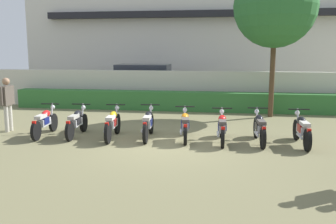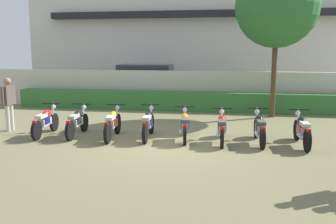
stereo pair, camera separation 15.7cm
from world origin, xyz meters
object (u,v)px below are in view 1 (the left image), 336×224
object	(u,v)px
motorcycle_in_row_3	(148,123)
inspector_person	(7,100)
motorcycle_in_row_6	(260,128)
motorcycle_in_row_1	(77,122)
motorcycle_in_row_7	(302,129)
parked_car	(146,83)
motorcycle_in_row_4	(185,125)
tree_near_inspector	(275,6)
motorcycle_in_row_2	(113,123)
motorcycle_in_row_0	(45,122)
motorcycle_in_row_5	(222,127)

from	to	relation	value
motorcycle_in_row_3	inspector_person	distance (m)	4.77
motorcycle_in_row_6	inspector_person	size ratio (longest dim) A/B	1.09
motorcycle_in_row_1	motorcycle_in_row_7	bearing A→B (deg)	-94.15
parked_car	motorcycle_in_row_4	xyz separation A→B (m)	(2.95, -8.29, -0.50)
tree_near_inspector	inspector_person	size ratio (longest dim) A/B	3.34
parked_car	motorcycle_in_row_1	world-z (taller)	parked_car
motorcycle_in_row_6	motorcycle_in_row_4	bearing A→B (deg)	84.50
motorcycle_in_row_3	inspector_person	bearing A→B (deg)	82.65
motorcycle_in_row_3	motorcycle_in_row_7	world-z (taller)	motorcycle_in_row_3
motorcycle_in_row_2	inspector_person	xyz separation A→B (m)	(-3.67, 0.44, 0.59)
motorcycle_in_row_0	motorcycle_in_row_6	xyz separation A→B (m)	(6.51, 0.10, 0.00)
parked_car	motorcycle_in_row_1	bearing A→B (deg)	-92.74
motorcycle_in_row_5	motorcycle_in_row_0	bearing A→B (deg)	87.87
motorcycle_in_row_5	motorcycle_in_row_6	bearing A→B (deg)	-87.54
parked_car	motorcycle_in_row_2	world-z (taller)	parked_car
parked_car	motorcycle_in_row_0	xyz separation A→B (m)	(-1.41, -8.46, -0.49)
motorcycle_in_row_2	motorcycle_in_row_6	size ratio (longest dim) A/B	1.03
motorcycle_in_row_1	parked_car	bearing A→B (deg)	-6.08
tree_near_inspector	motorcycle_in_row_3	size ratio (longest dim) A/B	3.02
motorcycle_in_row_2	motorcycle_in_row_5	size ratio (longest dim) A/B	1.06
motorcycle_in_row_1	motorcycle_in_row_6	bearing A→B (deg)	-93.40
motorcycle_in_row_3	motorcycle_in_row_6	xyz separation A→B (m)	(3.27, -0.08, -0.01)
parked_car	motorcycle_in_row_0	size ratio (longest dim) A/B	2.36
tree_near_inspector	motorcycle_in_row_2	world-z (taller)	tree_near_inspector
motorcycle_in_row_1	motorcycle_in_row_3	size ratio (longest dim) A/B	0.97
motorcycle_in_row_5	motorcycle_in_row_7	bearing A→B (deg)	-92.35
motorcycle_in_row_6	parked_car	bearing A→B (deg)	27.67
inspector_person	motorcycle_in_row_3	bearing A→B (deg)	-3.08
parked_car	motorcycle_in_row_7	bearing A→B (deg)	-53.44
motorcycle_in_row_1	motorcycle_in_row_7	size ratio (longest dim) A/B	0.98
motorcycle_in_row_0	motorcycle_in_row_7	bearing A→B (deg)	-94.00
motorcycle_in_row_0	motorcycle_in_row_2	bearing A→B (deg)	-94.25
parked_car	motorcycle_in_row_3	distance (m)	8.49
parked_car	motorcycle_in_row_5	distance (m)	9.38
motorcycle_in_row_3	motorcycle_in_row_1	bearing A→B (deg)	87.39
motorcycle_in_row_1	inspector_person	bearing A→B (deg)	79.41
motorcycle_in_row_0	motorcycle_in_row_3	bearing A→B (deg)	-90.87
motorcycle_in_row_4	motorcycle_in_row_3	bearing A→B (deg)	82.42
tree_near_inspector	motorcycle_in_row_7	distance (m)	5.93
motorcycle_in_row_2	motorcycle_in_row_1	bearing A→B (deg)	79.04
motorcycle_in_row_0	inspector_person	bearing A→B (deg)	69.51
motorcycle_in_row_1	motorcycle_in_row_7	distance (m)	6.66
motorcycle_in_row_4	inspector_person	distance (m)	5.88
parked_car	inspector_person	xyz separation A→B (m)	(-2.89, -8.03, 0.11)
motorcycle_in_row_0	motorcycle_in_row_2	world-z (taller)	motorcycle_in_row_2
tree_near_inspector	motorcycle_in_row_6	world-z (taller)	tree_near_inspector
tree_near_inspector	inspector_person	distance (m)	10.22
motorcycle_in_row_3	motorcycle_in_row_5	world-z (taller)	motorcycle_in_row_3
motorcycle_in_row_3	inspector_person	world-z (taller)	inspector_person
motorcycle_in_row_2	motorcycle_in_row_3	xyz separation A→B (m)	(1.06, 0.19, -0.00)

